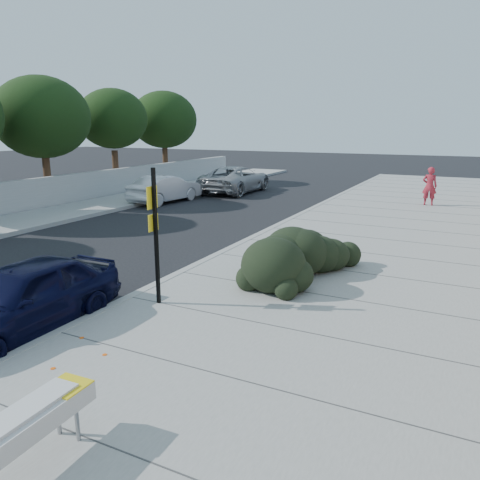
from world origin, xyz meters
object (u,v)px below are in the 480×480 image
object	(u,v)px
bench	(3,440)
bike_rack	(285,262)
wagon_silver	(165,189)
suv_silver	(236,179)
pedestrian	(430,186)
sedan_navy	(23,297)
sign_post	(155,229)

from	to	relation	value
bench	bike_rack	bearing A→B (deg)	85.82
wagon_silver	suv_silver	xyz separation A→B (m)	(1.50, 4.90, 0.08)
bench	pedestrian	world-z (taller)	pedestrian
pedestrian	suv_silver	bearing A→B (deg)	-6.64
bike_rack	sedan_navy	distance (m)	5.59
sign_post	suv_silver	distance (m)	18.17
bike_rack	suv_silver	size ratio (longest dim) A/B	0.16
suv_silver	bike_rack	bearing A→B (deg)	120.06
bench	pedestrian	bearing A→B (deg)	81.77
pedestrian	sign_post	bearing A→B (deg)	74.22
wagon_silver	pedestrian	size ratio (longest dim) A/B	2.33
sign_post	wagon_silver	bearing A→B (deg)	124.94
sedan_navy	wagon_silver	size ratio (longest dim) A/B	0.95
sign_post	wagon_silver	xyz separation A→B (m)	(-8.28, 11.93, -1.06)
sedan_navy	wagon_silver	world-z (taller)	wagon_silver
sign_post	pedestrian	distance (m)	16.47
suv_silver	pedestrian	world-z (taller)	pedestrian
sedan_navy	suv_silver	size ratio (longest dim) A/B	0.73
bench	wagon_silver	bearing A→B (deg)	118.33
wagon_silver	pedestrian	distance (m)	12.82
bike_rack	sedan_navy	bearing A→B (deg)	-110.73
bike_rack	wagon_silver	xyz separation A→B (m)	(-10.23, 9.59, -0.00)
bike_rack	pedestrian	bearing A→B (deg)	100.40
sign_post	sedan_navy	xyz separation A→B (m)	(-1.58, -2.00, -1.07)
bike_rack	wagon_silver	distance (m)	14.02
bike_rack	sign_post	world-z (taller)	sign_post
wagon_silver	suv_silver	distance (m)	5.12
bench	suv_silver	xyz separation A→B (m)	(-8.50, 21.75, 0.08)
wagon_silver	bench	bearing A→B (deg)	127.21
bike_rack	suv_silver	xyz separation A→B (m)	(-8.73, 14.49, 0.07)
sign_post	wagon_silver	size ratio (longest dim) A/B	0.68
bike_rack	pedestrian	world-z (taller)	pedestrian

